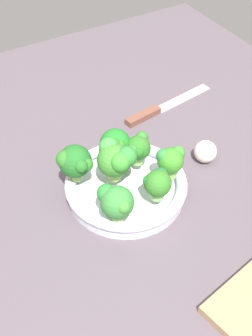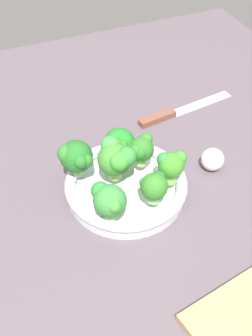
{
  "view_description": "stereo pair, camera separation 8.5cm",
  "coord_description": "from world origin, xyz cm",
  "px_view_note": "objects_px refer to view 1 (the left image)",
  "views": [
    {
      "loc": [
        -28.5,
        -54.24,
        66.58
      ],
      "look_at": [
        2.46,
        -1.43,
        7.1
      ],
      "focal_mm": 47.84,
      "sensor_mm": 36.0,
      "label": 1
    },
    {
      "loc": [
        -20.86,
        -58.03,
        66.58
      ],
      "look_at": [
        2.46,
        -1.43,
        7.1
      ],
      "focal_mm": 47.84,
      "sensor_mm": 36.0,
      "label": 2
    }
  ],
  "objects_px": {
    "broccoli_floret_0": "(115,158)",
    "broccoli_floret_3": "(138,148)",
    "broccoli_floret_2": "(170,160)",
    "broccoli_floret_5": "(75,162)",
    "garlic_bulb": "(205,152)",
    "knife": "(158,109)",
    "broccoli_floret_6": "(116,202)",
    "broccoli_floret_1": "(115,145)",
    "bowl": "(126,186)",
    "broccoli_floret_4": "(158,183)"
  },
  "relations": [
    {
      "from": "broccoli_floret_5",
      "to": "knife",
      "type": "bearing_deg",
      "value": 27.18
    },
    {
      "from": "broccoli_floret_0",
      "to": "garlic_bulb",
      "type": "height_order",
      "value": "broccoli_floret_0"
    },
    {
      "from": "broccoli_floret_1",
      "to": "broccoli_floret_4",
      "type": "bearing_deg",
      "value": -81.3
    },
    {
      "from": "bowl",
      "to": "broccoli_floret_0",
      "type": "distance_m",
      "value": 0.07
    },
    {
      "from": "broccoli_floret_2",
      "to": "knife",
      "type": "xyz_separation_m",
      "value": [
        0.13,
        0.23,
        -0.08
      ]
    },
    {
      "from": "broccoli_floret_6",
      "to": "knife",
      "type": "xyz_separation_m",
      "value": [
        0.27,
        0.27,
        -0.07
      ]
    },
    {
      "from": "broccoli_floret_3",
      "to": "knife",
      "type": "distance_m",
      "value": 0.25
    },
    {
      "from": "broccoli_floret_2",
      "to": "broccoli_floret_3",
      "type": "height_order",
      "value": "broccoli_floret_2"
    },
    {
      "from": "broccoli_floret_2",
      "to": "broccoli_floret_5",
      "type": "relative_size",
      "value": 0.86
    },
    {
      "from": "broccoli_floret_0",
      "to": "broccoli_floret_4",
      "type": "height_order",
      "value": "broccoli_floret_0"
    },
    {
      "from": "broccoli_floret_3",
      "to": "garlic_bulb",
      "type": "xyz_separation_m",
      "value": [
        0.15,
        -0.03,
        -0.06
      ]
    },
    {
      "from": "bowl",
      "to": "broccoli_floret_1",
      "type": "distance_m",
      "value": 0.08
    },
    {
      "from": "broccoli_floret_1",
      "to": "bowl",
      "type": "bearing_deg",
      "value": -98.73
    },
    {
      "from": "bowl",
      "to": "knife",
      "type": "height_order",
      "value": "bowl"
    },
    {
      "from": "broccoli_floret_2",
      "to": "broccoli_floret_6",
      "type": "height_order",
      "value": "same"
    },
    {
      "from": "broccoli_floret_1",
      "to": "knife",
      "type": "xyz_separation_m",
      "value": [
        0.2,
        0.14,
        -0.08
      ]
    },
    {
      "from": "broccoli_floret_1",
      "to": "broccoli_floret_2",
      "type": "relative_size",
      "value": 1.08
    },
    {
      "from": "broccoli_floret_1",
      "to": "broccoli_floret_3",
      "type": "distance_m",
      "value": 0.05
    },
    {
      "from": "broccoli_floret_0",
      "to": "broccoli_floret_5",
      "type": "distance_m",
      "value": 0.08
    },
    {
      "from": "garlic_bulb",
      "to": "broccoli_floret_2",
      "type": "bearing_deg",
      "value": -164.04
    },
    {
      "from": "broccoli_floret_0",
      "to": "knife",
      "type": "relative_size",
      "value": 0.31
    },
    {
      "from": "broccoli_floret_2",
      "to": "knife",
      "type": "height_order",
      "value": "broccoli_floret_2"
    },
    {
      "from": "broccoli_floret_2",
      "to": "garlic_bulb",
      "type": "relative_size",
      "value": 1.37
    },
    {
      "from": "knife",
      "to": "broccoli_floret_6",
      "type": "bearing_deg",
      "value": -134.99
    },
    {
      "from": "bowl",
      "to": "broccoli_floret_4",
      "type": "distance_m",
      "value": 0.09
    },
    {
      "from": "broccoli_floret_0",
      "to": "broccoli_floret_4",
      "type": "xyz_separation_m",
      "value": [
        0.04,
        -0.08,
        -0.02
      ]
    },
    {
      "from": "broccoli_floret_1",
      "to": "broccoli_floret_3",
      "type": "bearing_deg",
      "value": -40.41
    },
    {
      "from": "broccoli_floret_6",
      "to": "garlic_bulb",
      "type": "height_order",
      "value": "broccoli_floret_6"
    },
    {
      "from": "broccoli_floret_2",
      "to": "broccoli_floret_0",
      "type": "bearing_deg",
      "value": 152.89
    },
    {
      "from": "broccoli_floret_0",
      "to": "knife",
      "type": "bearing_deg",
      "value": 39.63
    },
    {
      "from": "broccoli_floret_5",
      "to": "broccoli_floret_6",
      "type": "height_order",
      "value": "broccoli_floret_5"
    },
    {
      "from": "broccoli_floret_5",
      "to": "broccoli_floret_1",
      "type": "bearing_deg",
      "value": 5.01
    },
    {
      "from": "bowl",
      "to": "garlic_bulb",
      "type": "xyz_separation_m",
      "value": [
        0.2,
        -0.0,
        0.0
      ]
    },
    {
      "from": "broccoli_floret_6",
      "to": "broccoli_floret_4",
      "type": "bearing_deg",
      "value": 2.4
    },
    {
      "from": "broccoli_floret_6",
      "to": "garlic_bulb",
      "type": "relative_size",
      "value": 1.5
    },
    {
      "from": "broccoli_floret_4",
      "to": "knife",
      "type": "relative_size",
      "value": 0.23
    },
    {
      "from": "bowl",
      "to": "broccoli_floret_1",
      "type": "relative_size",
      "value": 3.33
    },
    {
      "from": "broccoli_floret_6",
      "to": "bowl",
      "type": "bearing_deg",
      "value": 49.01
    },
    {
      "from": "broccoli_floret_5",
      "to": "bowl",
      "type": "bearing_deg",
      "value": -30.07
    },
    {
      "from": "broccoli_floret_3",
      "to": "knife",
      "type": "height_order",
      "value": "broccoli_floret_3"
    },
    {
      "from": "broccoli_floret_3",
      "to": "bowl",
      "type": "bearing_deg",
      "value": -147.89
    },
    {
      "from": "broccoli_floret_1",
      "to": "garlic_bulb",
      "type": "bearing_deg",
      "value": -16.96
    },
    {
      "from": "broccoli_floret_3",
      "to": "broccoli_floret_4",
      "type": "distance_m",
      "value": 0.1
    },
    {
      "from": "broccoli_floret_4",
      "to": "broccoli_floret_5",
      "type": "xyz_separation_m",
      "value": [
        -0.11,
        0.12,
        0.01
      ]
    },
    {
      "from": "knife",
      "to": "garlic_bulb",
      "type": "xyz_separation_m",
      "value": [
        -0.01,
        -0.2,
        0.02
      ]
    },
    {
      "from": "bowl",
      "to": "broccoli_floret_4",
      "type": "relative_size",
      "value": 3.93
    },
    {
      "from": "bowl",
      "to": "broccoli_floret_1",
      "type": "xyz_separation_m",
      "value": [
        0.01,
        0.06,
        0.06
      ]
    },
    {
      "from": "broccoli_floret_1",
      "to": "broccoli_floret_0",
      "type": "bearing_deg",
      "value": -119.36
    },
    {
      "from": "broccoli_floret_6",
      "to": "broccoli_floret_2",
      "type": "bearing_deg",
      "value": 14.66
    },
    {
      "from": "broccoli_floret_0",
      "to": "broccoli_floret_3",
      "type": "relative_size",
      "value": 1.27
    }
  ]
}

